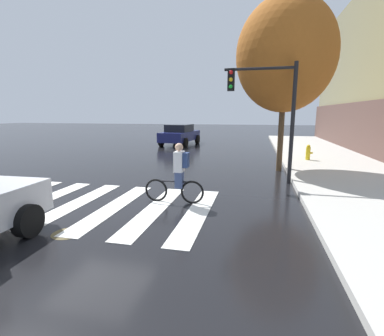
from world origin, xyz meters
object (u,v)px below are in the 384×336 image
(traffic_light_near, at_px, (269,102))
(manhole_cover, at_px, (67,233))
(cyclist, at_px, (178,174))
(fire_hydrant, at_px, (308,152))
(sedan_mid, at_px, (180,134))
(street_tree_near, at_px, (285,55))

(traffic_light_near, bearing_deg, manhole_cover, -126.73)
(cyclist, height_order, fire_hydrant, cyclist)
(cyclist, distance_m, traffic_light_near, 4.40)
(sedan_mid, xyz_separation_m, cyclist, (3.92, -14.66, -0.00))
(traffic_light_near, height_order, fire_hydrant, traffic_light_near)
(manhole_cover, distance_m, fire_hydrant, 12.24)
(cyclist, xyz_separation_m, fire_hydrant, (4.70, 7.88, -0.31))
(manhole_cover, xyz_separation_m, sedan_mid, (-2.21, 17.19, 0.84))
(cyclist, relative_size, traffic_light_near, 0.41)
(street_tree_near, bearing_deg, cyclist, -119.93)
(sedan_mid, distance_m, traffic_light_near, 13.40)
(sedan_mid, bearing_deg, traffic_light_near, -61.22)
(sedan_mid, distance_m, street_tree_near, 12.29)
(manhole_cover, height_order, cyclist, cyclist)
(manhole_cover, height_order, traffic_light_near, traffic_light_near)
(sedan_mid, bearing_deg, cyclist, -75.01)
(traffic_light_near, bearing_deg, cyclist, -128.79)
(cyclist, bearing_deg, fire_hydrant, 59.17)
(sedan_mid, distance_m, cyclist, 15.17)
(traffic_light_near, bearing_deg, street_tree_near, 74.42)
(traffic_light_near, xyz_separation_m, street_tree_near, (0.65, 2.34, 1.97))
(manhole_cover, bearing_deg, fire_hydrant, 58.35)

